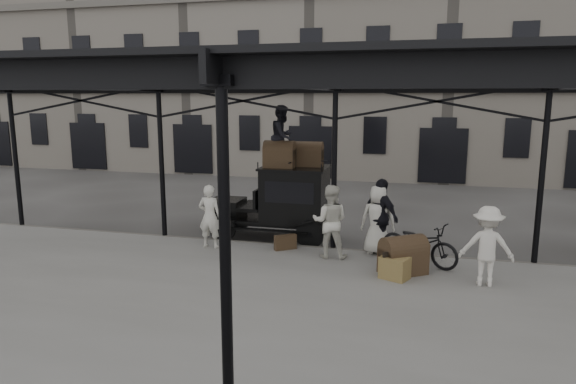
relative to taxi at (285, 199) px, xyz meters
name	(u,v)px	position (x,y,z in m)	size (l,w,h in m)	color
ground	(319,278)	(1.62, -3.01, -1.20)	(120.00, 120.00, 0.00)	#383533
platform	(299,309)	(1.62, -5.01, -1.13)	(28.00, 8.00, 0.15)	slate
canopy	(303,73)	(1.62, -4.73, 3.39)	(22.50, 9.00, 4.74)	black
building_frontage	(384,43)	(1.62, 14.99, 5.80)	(64.00, 8.00, 14.00)	slate
taxi	(285,199)	(0.00, 0.00, 0.00)	(3.65, 1.55, 2.18)	black
porter_left	(210,216)	(-1.60, -1.79, -0.19)	(0.63, 0.41, 1.72)	silver
porter_midleft	(330,221)	(1.67, -1.83, -0.12)	(0.91, 0.71, 1.86)	beige
porter_centre	(378,219)	(2.81, -1.21, -0.15)	(0.88, 0.58, 1.81)	beige
porter_official	(381,217)	(2.88, -1.21, -0.07)	(1.15, 0.48, 1.97)	black
porter_right	(487,246)	(5.26, -2.92, -0.18)	(1.13, 0.65, 1.74)	silver
bicycle	(419,243)	(3.86, -1.85, -0.53)	(0.70, 2.01, 1.05)	black
porter_roof	(283,136)	(-0.03, -0.10, 1.85)	(0.85, 0.66, 1.75)	black
steamer_trunk_roof_near	(280,156)	(-0.08, -0.25, 1.29)	(0.87, 0.53, 0.64)	#453620
steamer_trunk_roof_far	(309,156)	(0.67, 0.20, 1.27)	(0.81, 0.50, 0.60)	#453620
steamer_trunk_platform	(403,258)	(3.51, -2.61, -0.68)	(1.01, 0.62, 0.74)	#453620
wicker_hamper	(395,268)	(3.35, -3.01, -0.80)	(0.60, 0.45, 0.50)	olive
suitcase_upright	(425,250)	(4.01, -1.36, -0.83)	(0.15, 0.60, 0.45)	#453620
suitcase_flat	(285,242)	(0.41, -1.49, -0.85)	(0.60, 0.15, 0.40)	#453620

